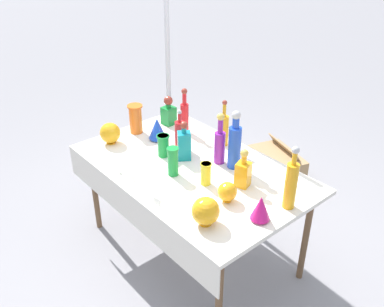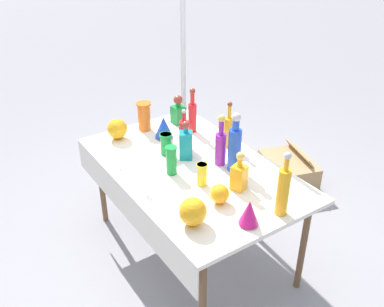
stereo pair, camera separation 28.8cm
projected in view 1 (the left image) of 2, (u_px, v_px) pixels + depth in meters
The scene contains 25 objects.
ground_plane at pixel (192, 249), 3.32m from camera, with size 40.00×40.00×0.00m, color gray.
display_table at pixel (189, 175), 2.95m from camera, with size 1.63×1.02×0.76m.
tall_bottle_0 at pixel (180, 133), 3.12m from camera, with size 0.07×0.07×0.30m.
tall_bottle_1 at pixel (224, 129), 3.14m from camera, with size 0.07×0.07×0.36m.
tall_bottle_2 at pixel (235, 144), 2.84m from camera, with size 0.09×0.09×0.42m.
tall_bottle_3 at pixel (185, 114), 3.32m from camera, with size 0.06×0.06×0.36m.
tall_bottle_4 at pixel (291, 183), 2.46m from camera, with size 0.07×0.07×0.41m.
tall_bottle_5 at pixel (220, 144), 2.91m from camera, with size 0.08×0.08×0.37m.
square_decanter_0 at pixel (184, 144), 2.97m from camera, with size 0.12×0.12×0.29m.
square_decanter_1 at pixel (169, 112), 3.46m from camera, with size 0.10×0.10×0.24m.
square_decanter_2 at pixel (243, 172), 2.68m from camera, with size 0.11×0.11×0.26m.
slender_vase_0 at pixel (136, 118), 3.32m from camera, with size 0.12×0.12×0.23m.
slender_vase_1 at pixel (206, 173), 2.71m from camera, with size 0.07×0.07×0.15m.
slender_vase_2 at pixel (163, 145), 3.02m from camera, with size 0.09×0.09×0.16m.
slender_vase_3 at pixel (173, 161), 2.79m from camera, with size 0.08×0.08×0.20m.
fluted_vase_0 at pixel (261, 208), 2.39m from camera, with size 0.11×0.11×0.16m.
fluted_vase_1 at pixel (157, 128), 3.24m from camera, with size 0.14×0.14×0.17m.
round_bowl_0 at pixel (206, 211), 2.36m from camera, with size 0.16×0.16×0.17m.
round_bowl_1 at pixel (110, 133), 3.19m from camera, with size 0.15×0.15×0.16m.
round_bowl_2 at pixel (227, 192), 2.56m from camera, with size 0.12×0.12×0.13m.
price_tag_left at pixel (157, 202), 2.55m from camera, with size 0.06×0.01×0.04m, color white.
price_tag_center at pixel (132, 177), 2.78m from camera, with size 0.05×0.01×0.04m, color white.
price_tag_right at pixel (119, 170), 2.85m from camera, with size 0.05×0.01×0.04m, color white.
cardboard_box_behind_left at pixel (274, 166), 4.14m from camera, with size 0.63×0.55×0.34m.
canopy_pole at pixel (168, 71), 3.81m from camera, with size 0.18×0.18×2.60m.
Camera 1 is at (1.91, -1.63, 2.30)m, focal length 40.00 mm.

